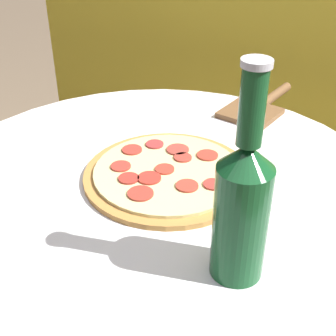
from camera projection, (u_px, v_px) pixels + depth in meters
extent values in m
cylinder|color=white|center=(159.00, 323.00, 1.02)|extent=(0.09, 0.09, 0.68)
cylinder|color=white|center=(156.00, 189.00, 0.83)|extent=(0.85, 0.85, 0.02)
cylinder|color=#B77F3D|center=(168.00, 175.00, 0.83)|extent=(0.30, 0.30, 0.01)
cylinder|color=beige|center=(168.00, 171.00, 0.83)|extent=(0.27, 0.27, 0.01)
cylinder|color=#A4362A|center=(142.00, 194.00, 0.76)|extent=(0.04, 0.04, 0.00)
cylinder|color=#AF382B|center=(207.00, 155.00, 0.87)|extent=(0.04, 0.04, 0.00)
cylinder|color=#AF3127|center=(149.00, 178.00, 0.80)|extent=(0.04, 0.04, 0.00)
cylinder|color=#AF352B|center=(120.00, 167.00, 0.83)|extent=(0.04, 0.04, 0.00)
cylinder|color=#B03B2E|center=(187.00, 186.00, 0.78)|extent=(0.04, 0.04, 0.00)
cylinder|color=#B0342B|center=(132.00, 150.00, 0.89)|extent=(0.04, 0.04, 0.00)
cylinder|color=#B13A30|center=(183.00, 158.00, 0.86)|extent=(0.03, 0.03, 0.00)
cylinder|color=#A33433|center=(155.00, 144.00, 0.90)|extent=(0.03, 0.03, 0.00)
cylinder|color=#B5382B|center=(165.00, 169.00, 0.83)|extent=(0.03, 0.03, 0.00)
cylinder|color=#AB362F|center=(213.00, 184.00, 0.79)|extent=(0.03, 0.03, 0.00)
cylinder|color=#A93128|center=(129.00, 178.00, 0.80)|extent=(0.04, 0.04, 0.00)
cylinder|color=#A33D33|center=(176.00, 149.00, 0.89)|extent=(0.04, 0.04, 0.00)
cylinder|color=#144C23|center=(240.00, 223.00, 0.60)|extent=(0.07, 0.07, 0.17)
cone|color=#144C23|center=(247.00, 156.00, 0.55)|extent=(0.07, 0.07, 0.03)
cylinder|color=#144C23|center=(252.00, 107.00, 0.51)|extent=(0.03, 0.03, 0.09)
cylinder|color=silver|center=(257.00, 63.00, 0.48)|extent=(0.03, 0.03, 0.01)
cube|color=brown|center=(250.00, 113.00, 1.05)|extent=(0.14, 0.14, 0.01)
cylinder|color=brown|center=(275.00, 95.00, 1.13)|extent=(0.05, 0.14, 0.02)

